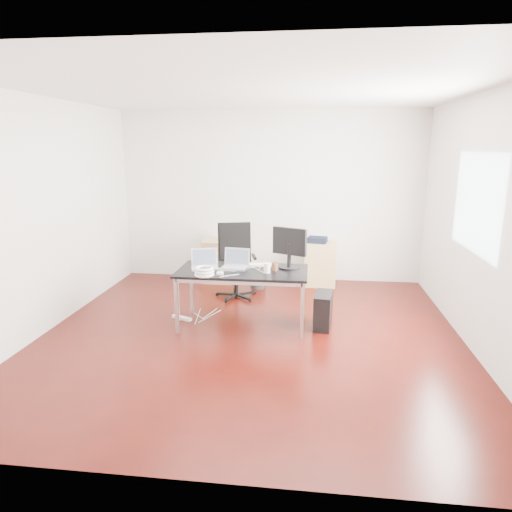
# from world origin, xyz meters

# --- Properties ---
(room_shell) EXTENTS (5.00, 5.00, 5.00)m
(room_shell) POSITION_xyz_m (0.04, 0.00, 1.40)
(room_shell) COLOR #330905
(room_shell) RESTS_ON ground
(desk) EXTENTS (1.60, 0.80, 0.73)m
(desk) POSITION_xyz_m (-0.14, 0.29, 0.68)
(desk) COLOR black
(desk) RESTS_ON ground
(office_chair) EXTENTS (0.58, 0.60, 1.08)m
(office_chair) POSITION_xyz_m (-0.42, 1.47, 0.61)
(office_chair) COLOR black
(office_chair) RESTS_ON ground
(filing_cabinet_left) EXTENTS (0.50, 0.50, 0.70)m
(filing_cabinet_left) POSITION_xyz_m (-0.83, 2.23, 0.35)
(filing_cabinet_left) COLOR tan
(filing_cabinet_left) RESTS_ON ground
(filing_cabinet_right) EXTENTS (0.50, 0.50, 0.70)m
(filing_cabinet_right) POSITION_xyz_m (0.85, 2.23, 0.35)
(filing_cabinet_right) COLOR tan
(filing_cabinet_right) RESTS_ON ground
(pc_tower) EXTENTS (0.25, 0.47, 0.44)m
(pc_tower) POSITION_xyz_m (0.87, 0.36, 0.22)
(pc_tower) COLOR black
(pc_tower) RESTS_ON ground
(wastebasket) EXTENTS (0.28, 0.28, 0.28)m
(wastebasket) POSITION_xyz_m (-0.13, 1.90, 0.14)
(wastebasket) COLOR black
(wastebasket) RESTS_ON ground
(power_strip) EXTENTS (0.30, 0.18, 0.04)m
(power_strip) POSITION_xyz_m (-0.97, 0.41, 0.02)
(power_strip) COLOR white
(power_strip) RESTS_ON ground
(laptop_left) EXTENTS (0.39, 0.34, 0.23)m
(laptop_left) POSITION_xyz_m (-0.62, 0.34, 0.79)
(laptop_left) COLOR silver
(laptop_left) RESTS_ON desk
(laptop_right) EXTENTS (0.36, 0.30, 0.23)m
(laptop_right) POSITION_xyz_m (-0.24, 0.40, 0.79)
(laptop_right) COLOR silver
(laptop_right) RESTS_ON desk
(monitor) EXTENTS (0.43, 0.26, 0.51)m
(monitor) POSITION_xyz_m (0.43, 0.46, 1.01)
(monitor) COLOR black
(monitor) RESTS_ON desk
(keyboard) EXTENTS (0.45, 0.18, 0.02)m
(keyboard) POSITION_xyz_m (0.06, 0.53, 0.74)
(keyboard) COLOR white
(keyboard) RESTS_ON desk
(cup_white) EXTENTS (0.10, 0.10, 0.12)m
(cup_white) POSITION_xyz_m (0.18, 0.20, 0.79)
(cup_white) COLOR white
(cup_white) RESTS_ON desk
(cup_brown) EXTENTS (0.09, 0.09, 0.10)m
(cup_brown) POSITION_xyz_m (0.26, 0.32, 0.78)
(cup_brown) COLOR brown
(cup_brown) RESTS_ON desk
(cable_coil) EXTENTS (0.24, 0.24, 0.11)m
(cable_coil) POSITION_xyz_m (-0.54, -0.03, 0.78)
(cable_coil) COLOR white
(cable_coil) RESTS_ON desk
(power_adapter) EXTENTS (0.07, 0.07, 0.03)m
(power_adapter) POSITION_xyz_m (-0.37, 0.06, 0.74)
(power_adapter) COLOR white
(power_adapter) RESTS_ON desk
(speaker) EXTENTS (0.10, 0.09, 0.18)m
(speaker) POSITION_xyz_m (-0.78, 2.23, 0.79)
(speaker) COLOR #9E9E9E
(speaker) RESTS_ON filing_cabinet_left
(navy_garment) EXTENTS (0.34, 0.29, 0.09)m
(navy_garment) POSITION_xyz_m (0.80, 2.22, 0.74)
(navy_garment) COLOR black
(navy_garment) RESTS_ON filing_cabinet_right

